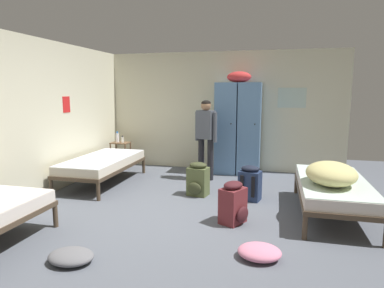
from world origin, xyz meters
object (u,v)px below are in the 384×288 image
(person_traveler, at_px, (206,132))
(lotion_bottle, at_px, (122,140))
(water_bottle, at_px, (117,137))
(backpack_maroon, at_px, (234,204))
(bedding_heap, at_px, (331,173))
(clothes_pile_pink, at_px, (259,252))
(bed_right, at_px, (333,188))
(backpack_navy, at_px, (250,184))
(shelf_unit, at_px, (121,152))
(backpack_olive, at_px, (198,180))
(locker_bank, at_px, (238,127))
(bed_left_rear, at_px, (103,163))
(clothes_pile_grey, at_px, (71,256))

(person_traveler, xyz_separation_m, lotion_bottle, (-1.95, 0.45, -0.28))
(water_bottle, distance_m, backpack_maroon, 3.89)
(bedding_heap, height_order, clothes_pile_pink, bedding_heap)
(bed_right, height_order, backpack_navy, backpack_navy)
(shelf_unit, height_order, lotion_bottle, lotion_bottle)
(person_traveler, height_order, backpack_maroon, person_traveler)
(water_bottle, relative_size, clothes_pile_pink, 0.53)
(lotion_bottle, relative_size, clothes_pile_pink, 0.35)
(bed_right, distance_m, backpack_olive, 2.03)
(water_bottle, bearing_deg, shelf_unit, -14.04)
(backpack_maroon, relative_size, clothes_pile_pink, 1.24)
(backpack_navy, bearing_deg, locker_bank, 103.05)
(person_traveler, xyz_separation_m, backpack_olive, (0.09, -1.03, -0.65))
(person_traveler, height_order, backpack_olive, person_traveler)
(shelf_unit, distance_m, backpack_navy, 3.33)
(bed_left_rear, relative_size, bedding_heap, 2.29)
(lotion_bottle, bearing_deg, bed_left_rear, -81.55)
(backpack_olive, xyz_separation_m, backpack_navy, (0.84, -0.02, 0.00))
(shelf_unit, bearing_deg, backpack_olive, -36.00)
(bed_left_rear, xyz_separation_m, backpack_olive, (1.85, -0.28, -0.12))
(water_bottle, bearing_deg, backpack_maroon, -41.68)
(clothes_pile_pink, xyz_separation_m, clothes_pile_grey, (-1.81, -0.54, -0.00))
(backpack_maroon, bearing_deg, clothes_pile_grey, -135.51)
(water_bottle, xyz_separation_m, lotion_bottle, (0.15, -0.06, -0.04))
(locker_bank, height_order, person_traveler, locker_bank)
(bedding_heap, bearing_deg, clothes_pile_grey, -145.69)
(lotion_bottle, bearing_deg, water_bottle, 158.20)
(locker_bank, bearing_deg, bed_left_rear, -148.75)
(shelf_unit, distance_m, bedding_heap, 4.57)
(locker_bank, relative_size, lotion_bottle, 13.37)
(shelf_unit, relative_size, lotion_bottle, 3.68)
(shelf_unit, bearing_deg, bed_left_rear, -78.71)
(water_bottle, height_order, backpack_navy, water_bottle)
(locker_bank, distance_m, water_bottle, 2.65)
(person_traveler, distance_m, clothes_pile_pink, 3.26)
(water_bottle, bearing_deg, clothes_pile_pink, -46.48)
(bed_left_rear, height_order, water_bottle, water_bottle)
(bed_left_rear, distance_m, clothes_pile_grey, 2.95)
(backpack_olive, height_order, clothes_pile_grey, backpack_olive)
(locker_bank, distance_m, shelf_unit, 2.63)
(bedding_heap, xyz_separation_m, backpack_olive, (-1.91, 0.63, -0.37))
(bed_right, bearing_deg, locker_bank, 126.55)
(bed_right, height_order, backpack_olive, backpack_olive)
(clothes_pile_pink, bearing_deg, person_traveler, 111.79)
(locker_bank, relative_size, clothes_pile_pink, 4.67)
(person_traveler, height_order, lotion_bottle, person_traveler)
(water_bottle, xyz_separation_m, clothes_pile_grey, (1.46, -3.98, -0.61))
(shelf_unit, distance_m, bed_right, 4.52)
(backpack_navy, bearing_deg, water_bottle, 152.56)
(locker_bank, height_order, shelf_unit, locker_bank)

